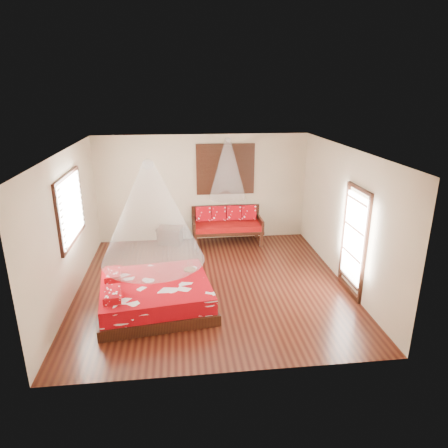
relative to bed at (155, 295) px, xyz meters
The scene contains 10 objects.
room 1.79m from the bed, 34.28° to the left, with size 5.54×5.54×2.84m.
bed is the anchor object (origin of this frame).
daybed 3.61m from the bed, 61.24° to the left, with size 1.82×0.81×0.95m.
storage_chest 3.23m from the bed, 85.83° to the left, with size 0.74×0.62×0.45m.
shutter_panel 4.23m from the bed, 63.60° to the left, with size 1.52×0.06×1.32m.
window_left 2.35m from the bed, 148.28° to the left, with size 0.10×1.74×1.34m.
glazed_door 3.94m from the bed, ahead, with size 0.08×1.02×2.16m.
wine_tray 0.87m from the bed, 34.58° to the left, with size 0.24×0.24×0.19m.
mosquito_net_main 1.60m from the bed, ahead, with size 1.83×1.83×1.80m, color white.
mosquito_net_daybed 3.90m from the bed, 60.18° to the left, with size 0.93×0.93×1.50m, color white.
Camera 1 is at (-0.61, -7.48, 3.90)m, focal length 32.00 mm.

